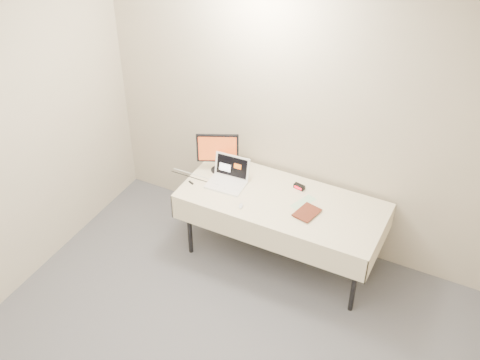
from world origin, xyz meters
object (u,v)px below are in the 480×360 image
at_px(laptop, 228,177).
at_px(monitor, 218,150).
at_px(table, 282,205).
at_px(book, 299,200).

relative_size(laptop, monitor, 0.88).
relative_size(table, laptop, 5.17).
xyz_separation_m(table, book, (0.19, -0.06, 0.18)).
bearing_deg(laptop, book, -9.15).
bearing_deg(table, monitor, 169.56).
height_order(table, book, book).
bearing_deg(monitor, table, -35.92).
xyz_separation_m(monitor, book, (0.92, -0.20, -0.12)).
bearing_deg(laptop, table, -4.62).
bearing_deg(monitor, laptop, -59.76).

